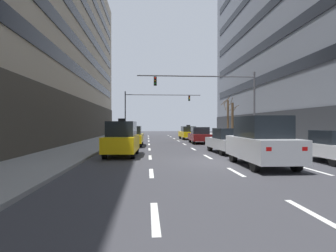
% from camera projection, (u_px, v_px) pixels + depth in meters
% --- Properties ---
extents(ground_plane, '(120.00, 120.00, 0.00)m').
position_uv_depth(ground_plane, '(216.00, 162.00, 13.78)').
color(ground_plane, '#38383D').
extents(sidewalk_left, '(3.72, 80.00, 0.14)m').
position_uv_depth(sidewalk_left, '(42.00, 162.00, 13.16)').
color(sidewalk_left, gray).
rests_on(sidewalk_left, ground).
extents(lane_stripe_l1_s2, '(0.16, 2.00, 0.01)m').
position_uv_depth(lane_stripe_l1_s2, '(155.00, 217.00, 5.56)').
color(lane_stripe_l1_s2, silver).
rests_on(lane_stripe_l1_s2, ground).
extents(lane_stripe_l1_s3, '(0.16, 2.00, 0.01)m').
position_uv_depth(lane_stripe_l1_s3, '(151.00, 173.00, 10.55)').
color(lane_stripe_l1_s3, silver).
rests_on(lane_stripe_l1_s3, ground).
extents(lane_stripe_l1_s4, '(0.16, 2.00, 0.01)m').
position_uv_depth(lane_stripe_l1_s4, '(150.00, 157.00, 15.53)').
color(lane_stripe_l1_s4, silver).
rests_on(lane_stripe_l1_s4, ground).
extents(lane_stripe_l1_s5, '(0.16, 2.00, 0.01)m').
position_uv_depth(lane_stripe_l1_s5, '(149.00, 149.00, 20.52)').
color(lane_stripe_l1_s5, silver).
rests_on(lane_stripe_l1_s5, ground).
extents(lane_stripe_l1_s6, '(0.16, 2.00, 0.01)m').
position_uv_depth(lane_stripe_l1_s6, '(149.00, 144.00, 25.51)').
color(lane_stripe_l1_s6, silver).
rests_on(lane_stripe_l1_s6, ground).
extents(lane_stripe_l1_s7, '(0.16, 2.00, 0.01)m').
position_uv_depth(lane_stripe_l1_s7, '(149.00, 141.00, 30.49)').
color(lane_stripe_l1_s7, silver).
rests_on(lane_stripe_l1_s7, ground).
extents(lane_stripe_l1_s8, '(0.16, 2.00, 0.01)m').
position_uv_depth(lane_stripe_l1_s8, '(149.00, 139.00, 35.48)').
color(lane_stripe_l1_s8, silver).
rests_on(lane_stripe_l1_s8, ground).
extents(lane_stripe_l1_s9, '(0.16, 2.00, 0.01)m').
position_uv_depth(lane_stripe_l1_s9, '(148.00, 137.00, 40.46)').
color(lane_stripe_l1_s9, silver).
rests_on(lane_stripe_l1_s9, ground).
extents(lane_stripe_l1_s10, '(0.16, 2.00, 0.01)m').
position_uv_depth(lane_stripe_l1_s10, '(148.00, 135.00, 45.45)').
color(lane_stripe_l1_s10, silver).
rests_on(lane_stripe_l1_s10, ground).
extents(lane_stripe_l2_s2, '(0.16, 2.00, 0.01)m').
position_uv_depth(lane_stripe_l2_s2, '(311.00, 213.00, 5.81)').
color(lane_stripe_l2_s2, silver).
rests_on(lane_stripe_l2_s2, ground).
extents(lane_stripe_l2_s3, '(0.16, 2.00, 0.01)m').
position_uv_depth(lane_stripe_l2_s3, '(236.00, 172.00, 10.79)').
color(lane_stripe_l2_s3, silver).
rests_on(lane_stripe_l2_s3, ground).
extents(lane_stripe_l2_s4, '(0.16, 2.00, 0.01)m').
position_uv_depth(lane_stripe_l2_s4, '(208.00, 157.00, 15.78)').
color(lane_stripe_l2_s4, silver).
rests_on(lane_stripe_l2_s4, ground).
extents(lane_stripe_l2_s5, '(0.16, 2.00, 0.01)m').
position_uv_depth(lane_stripe_l2_s5, '(193.00, 149.00, 20.76)').
color(lane_stripe_l2_s5, silver).
rests_on(lane_stripe_l2_s5, ground).
extents(lane_stripe_l2_s6, '(0.16, 2.00, 0.01)m').
position_uv_depth(lane_stripe_l2_s6, '(184.00, 144.00, 25.75)').
color(lane_stripe_l2_s6, silver).
rests_on(lane_stripe_l2_s6, ground).
extents(lane_stripe_l2_s7, '(0.16, 2.00, 0.01)m').
position_uv_depth(lane_stripe_l2_s7, '(178.00, 141.00, 30.74)').
color(lane_stripe_l2_s7, silver).
rests_on(lane_stripe_l2_s7, ground).
extents(lane_stripe_l2_s8, '(0.16, 2.00, 0.01)m').
position_uv_depth(lane_stripe_l2_s8, '(174.00, 139.00, 35.72)').
color(lane_stripe_l2_s8, silver).
rests_on(lane_stripe_l2_s8, ground).
extents(lane_stripe_l2_s9, '(0.16, 2.00, 0.01)m').
position_uv_depth(lane_stripe_l2_s9, '(171.00, 137.00, 40.71)').
color(lane_stripe_l2_s9, silver).
rests_on(lane_stripe_l2_s9, ground).
extents(lane_stripe_l2_s10, '(0.16, 2.00, 0.01)m').
position_uv_depth(lane_stripe_l2_s10, '(168.00, 135.00, 45.69)').
color(lane_stripe_l2_s10, silver).
rests_on(lane_stripe_l2_s10, ground).
extents(lane_stripe_l3_s3, '(0.16, 2.00, 0.01)m').
position_uv_depth(lane_stripe_l3_s3, '(316.00, 171.00, 11.04)').
color(lane_stripe_l3_s3, silver).
rests_on(lane_stripe_l3_s3, ground).
extents(lane_stripe_l3_s4, '(0.16, 2.00, 0.01)m').
position_uv_depth(lane_stripe_l3_s4, '(264.00, 156.00, 16.02)').
color(lane_stripe_l3_s4, silver).
rests_on(lane_stripe_l3_s4, ground).
extents(lane_stripe_l3_s5, '(0.16, 2.00, 0.01)m').
position_uv_depth(lane_stripe_l3_s5, '(236.00, 149.00, 21.01)').
color(lane_stripe_l3_s5, silver).
rests_on(lane_stripe_l3_s5, ground).
extents(lane_stripe_l3_s6, '(0.16, 2.00, 0.01)m').
position_uv_depth(lane_stripe_l3_s6, '(219.00, 144.00, 25.99)').
color(lane_stripe_l3_s6, silver).
rests_on(lane_stripe_l3_s6, ground).
extents(lane_stripe_l3_s7, '(0.16, 2.00, 0.01)m').
position_uv_depth(lane_stripe_l3_s7, '(208.00, 141.00, 30.98)').
color(lane_stripe_l3_s7, silver).
rests_on(lane_stripe_l3_s7, ground).
extents(lane_stripe_l3_s8, '(0.16, 2.00, 0.01)m').
position_uv_depth(lane_stripe_l3_s8, '(199.00, 138.00, 35.97)').
color(lane_stripe_l3_s8, silver).
rests_on(lane_stripe_l3_s8, ground).
extents(lane_stripe_l3_s9, '(0.16, 2.00, 0.01)m').
position_uv_depth(lane_stripe_l3_s9, '(193.00, 137.00, 40.95)').
color(lane_stripe_l3_s9, silver).
rests_on(lane_stripe_l3_s9, ground).
extents(lane_stripe_l3_s10, '(0.16, 2.00, 0.01)m').
position_uv_depth(lane_stripe_l3_s10, '(188.00, 135.00, 45.94)').
color(lane_stripe_l3_s10, silver).
rests_on(lane_stripe_l3_s10, ground).
extents(taxi_driving_0, '(1.95, 4.31, 1.76)m').
position_uv_depth(taxi_driving_0, '(188.00, 133.00, 33.93)').
color(taxi_driving_0, black).
rests_on(taxi_driving_0, ground).
extents(taxi_driving_1, '(1.92, 4.25, 2.20)m').
position_uv_depth(taxi_driving_1, '(122.00, 139.00, 16.16)').
color(taxi_driving_1, black).
rests_on(taxi_driving_1, ground).
extents(car_driving_2, '(1.94, 4.59, 2.21)m').
position_uv_depth(car_driving_2, '(261.00, 141.00, 12.24)').
color(car_driving_2, black).
rests_on(car_driving_2, ground).
extents(car_driving_3, '(1.88, 4.27, 1.58)m').
position_uv_depth(car_driving_3, '(200.00, 135.00, 26.71)').
color(car_driving_3, black).
rests_on(car_driving_3, ground).
extents(car_driving_4, '(1.99, 4.36, 1.60)m').
position_uv_depth(car_driving_4, '(227.00, 141.00, 17.78)').
color(car_driving_4, black).
rests_on(car_driving_4, ground).
extents(taxi_driving_5, '(1.99, 4.58, 1.89)m').
position_uv_depth(taxi_driving_5, '(131.00, 136.00, 23.45)').
color(taxi_driving_5, black).
rests_on(taxi_driving_5, ground).
extents(car_parked_1, '(1.76, 4.19, 1.57)m').
position_uv_depth(car_parked_1, '(332.00, 147.00, 13.43)').
color(car_parked_1, black).
rests_on(car_parked_1, ground).
extents(traffic_signal_0, '(11.45, 0.35, 6.82)m').
position_uv_depth(traffic_signal_0, '(219.00, 92.00, 26.69)').
color(traffic_signal_0, '#4C4C51').
rests_on(traffic_signal_0, sidewalk_right).
extents(traffic_signal_1, '(12.24, 0.35, 6.97)m').
position_uv_depth(traffic_signal_1, '(149.00, 104.00, 44.60)').
color(traffic_signal_1, '#4C4C51').
rests_on(traffic_signal_1, sidewalk_left).
extents(street_tree_0, '(1.51, 1.47, 5.76)m').
position_uv_depth(street_tree_0, '(228.00, 117.00, 39.58)').
color(street_tree_0, '#4C3823').
rests_on(street_tree_0, sidewalk_right).
extents(street_tree_1, '(1.78, 1.10, 4.62)m').
position_uv_depth(street_tree_1, '(232.00, 119.00, 37.46)').
color(street_tree_1, '#4C3823').
rests_on(street_tree_1, sidewalk_right).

